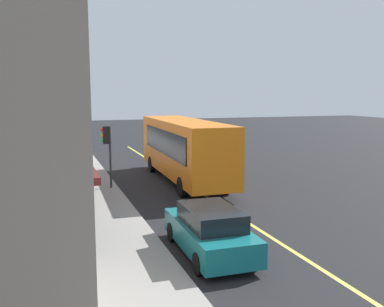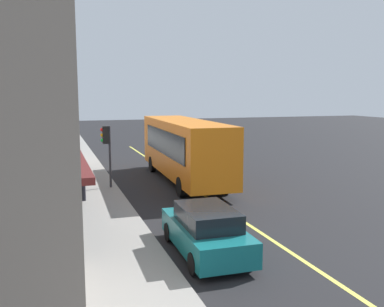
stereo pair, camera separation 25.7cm
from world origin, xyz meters
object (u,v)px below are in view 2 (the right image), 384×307
at_px(car_teal, 206,231).
at_px(bus, 184,147).
at_px(pedestrian_waiting, 83,177).
at_px(traffic_light, 107,142).

bearing_deg(car_teal, bus, -13.78).
distance_m(car_teal, pedestrian_waiting, 8.15).
distance_m(traffic_light, car_teal, 10.26).
bearing_deg(traffic_light, pedestrian_waiting, 150.51).
xyz_separation_m(bus, traffic_light, (-0.89, 4.44, 0.55)).
xyz_separation_m(traffic_light, car_teal, (-9.94, -1.78, -1.79)).
relative_size(traffic_light, pedestrian_waiting, 1.75).
bearing_deg(traffic_light, car_teal, -169.84).
bearing_deg(pedestrian_waiting, traffic_light, -29.49).
xyz_separation_m(bus, pedestrian_waiting, (-3.35, 5.83, -0.73)).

